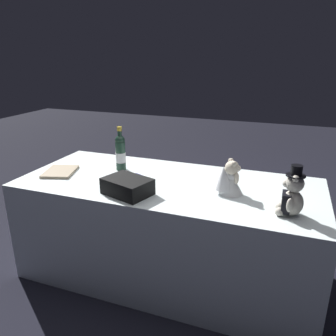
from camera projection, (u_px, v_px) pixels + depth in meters
The scene contains 8 objects.
ground_plane at pixel (168, 271), 2.48m from camera, with size 12.00×12.00×0.00m, color black.
reception_table at pixel (168, 229), 2.37m from camera, with size 2.02×0.87×0.72m, color white.
teddy_bear_groom at pixel (291, 196), 1.76m from camera, with size 0.14×0.15×0.28m.
teddy_bear_bride at pixel (229, 179), 2.03m from camera, with size 0.20×0.18×0.22m.
champagne_bottle at pixel (120, 152), 2.44m from camera, with size 0.07×0.07×0.33m.
signing_pen at pixel (141, 175), 2.36m from camera, with size 0.13×0.06×0.01m.
gift_case_black at pixel (127, 186), 2.04m from camera, with size 0.33×0.28×0.10m.
guestbook at pixel (60, 172), 2.42m from camera, with size 0.20×0.26×0.02m, color tan.
Camera 1 is at (0.73, -1.96, 1.55)m, focal length 35.56 mm.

